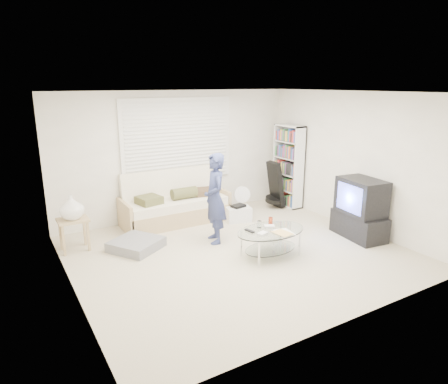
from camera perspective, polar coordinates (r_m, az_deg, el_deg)
ground at (r=6.49m, az=1.99°, el=-8.64°), size 5.00×5.00×0.00m
room_shell at (r=6.41m, az=-0.20°, el=6.33°), size 5.02×4.52×2.51m
window_blinds at (r=7.94m, az=-6.56°, el=7.40°), size 2.32×0.08×1.62m
futon_sofa at (r=7.81m, az=-7.05°, el=-1.94°), size 2.05×0.83×1.00m
grey_floor_pillow at (r=6.74m, az=-12.42°, el=-7.32°), size 0.98×0.98×0.16m
side_table at (r=6.77m, az=-20.93°, el=-2.37°), size 0.47×0.38×0.93m
bookshelf at (r=8.79m, az=9.14°, el=3.67°), size 0.28×0.75×1.77m
guitar_case at (r=8.66m, az=7.33°, el=0.58°), size 0.36×0.37×1.00m
floor_fan at (r=8.29m, az=2.42°, el=-0.77°), size 0.36×0.23×0.57m
storage_bin at (r=7.86m, az=2.04°, el=-3.09°), size 0.54×0.43×0.33m
tv_unit at (r=7.33m, az=18.88°, el=-2.36°), size 0.64×1.02×1.05m
coffee_table at (r=6.28m, az=6.66°, el=-6.16°), size 1.18×0.77×0.55m
standing_person at (r=6.67m, az=-1.31°, el=-0.94°), size 0.50×0.63×1.53m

